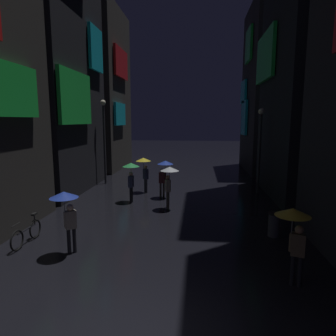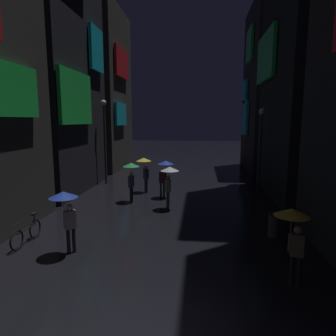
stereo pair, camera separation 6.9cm
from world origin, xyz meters
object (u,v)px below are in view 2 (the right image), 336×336
(pedestrian_foreground_left_blue, at_px, (66,205))
(pedestrian_foreground_right_clear, at_px, (169,176))
(pedestrian_midstreet_left_yellow, at_px, (293,225))
(streetlamp_right_far, at_px, (261,140))
(pedestrian_near_crossing_yellow, at_px, (144,165))
(pedestrian_far_right_blue, at_px, (165,169))
(trash_bin, at_px, (274,224))
(pedestrian_midstreet_centre_green, at_px, (131,171))
(bicycle_parked_at_storefront, at_px, (27,233))
(streetlamp_left_far, at_px, (105,132))

(pedestrian_foreground_left_blue, bearing_deg, pedestrian_foreground_right_clear, 63.07)
(pedestrian_midstreet_left_yellow, xyz_separation_m, streetlamp_right_far, (1.09, 10.43, 1.52))
(streetlamp_right_far, bearing_deg, pedestrian_near_crossing_yellow, -175.50)
(pedestrian_far_right_blue, xyz_separation_m, trash_bin, (4.79, -5.29, -1.20))
(pedestrian_foreground_right_clear, bearing_deg, pedestrian_midstreet_centre_green, 154.53)
(pedestrian_near_crossing_yellow, distance_m, pedestrian_midstreet_centre_green, 2.27)
(pedestrian_far_right_blue, xyz_separation_m, pedestrian_foreground_left_blue, (-2.28, -7.60, 0.00))
(pedestrian_foreground_right_clear, relative_size, bicycle_parked_at_storefront, 1.16)
(bicycle_parked_at_storefront, bearing_deg, pedestrian_foreground_left_blue, -19.68)
(pedestrian_foreground_left_blue, xyz_separation_m, streetlamp_left_far, (-2.23, 10.97, 1.88))
(trash_bin, bearing_deg, streetlamp_left_far, 137.03)
(pedestrian_far_right_blue, relative_size, trash_bin, 2.28)
(pedestrian_midstreet_left_yellow, relative_size, streetlamp_left_far, 0.37)
(pedestrian_far_right_blue, height_order, streetlamp_right_far, streetlamp_right_far)
(bicycle_parked_at_storefront, bearing_deg, streetlamp_right_far, 41.83)
(pedestrian_near_crossing_yellow, height_order, bicycle_parked_at_storefront, pedestrian_near_crossing_yellow)
(pedestrian_far_right_blue, xyz_separation_m, pedestrian_midstreet_centre_green, (-1.65, -1.14, 0.00))
(pedestrian_foreground_left_blue, relative_size, bicycle_parked_at_storefront, 1.16)
(pedestrian_midstreet_centre_green, relative_size, streetlamp_left_far, 0.37)
(pedestrian_far_right_blue, distance_m, trash_bin, 7.24)
(pedestrian_foreground_left_blue, relative_size, streetlamp_left_far, 0.37)
(pedestrian_foreground_left_blue, height_order, trash_bin, pedestrian_foreground_left_blue)
(pedestrian_far_right_blue, bearing_deg, pedestrian_foreground_right_clear, -77.31)
(pedestrian_near_crossing_yellow, height_order, streetlamp_left_far, streetlamp_left_far)
(pedestrian_midstreet_centre_green, relative_size, trash_bin, 2.28)
(trash_bin, bearing_deg, pedestrian_near_crossing_yellow, 133.83)
(pedestrian_near_crossing_yellow, bearing_deg, pedestrian_foreground_left_blue, -96.08)
(streetlamp_right_far, relative_size, streetlamp_left_far, 0.88)
(pedestrian_far_right_blue, height_order, streetlamp_left_far, streetlamp_left_far)
(pedestrian_far_right_blue, distance_m, pedestrian_midstreet_centre_green, 2.00)
(pedestrian_midstreet_centre_green, xyz_separation_m, streetlamp_left_far, (-2.86, 4.51, 1.88))
(pedestrian_far_right_blue, height_order, bicycle_parked_at_storefront, pedestrian_far_right_blue)
(pedestrian_midstreet_left_yellow, height_order, pedestrian_near_crossing_yellow, same)
(pedestrian_foreground_right_clear, xyz_separation_m, streetlamp_left_far, (-4.99, 5.52, 1.88))
(pedestrian_far_right_blue, bearing_deg, trash_bin, -47.84)
(streetlamp_right_far, bearing_deg, pedestrian_midstreet_left_yellow, -95.99)
(pedestrian_far_right_blue, bearing_deg, pedestrian_foreground_left_blue, -106.71)
(pedestrian_far_right_blue, bearing_deg, streetlamp_left_far, 143.21)
(streetlamp_right_far, bearing_deg, pedestrian_far_right_blue, -163.30)
(bicycle_parked_at_storefront, bearing_deg, pedestrian_far_right_blue, 59.41)
(bicycle_parked_at_storefront, relative_size, streetlamp_right_far, 0.36)
(pedestrian_far_right_blue, xyz_separation_m, pedestrian_midstreet_left_yellow, (4.40, -8.78, 0.00))
(trash_bin, bearing_deg, pedestrian_midstreet_left_yellow, -96.45)
(streetlamp_left_far, bearing_deg, pedestrian_foreground_right_clear, -47.90)
(pedestrian_near_crossing_yellow, distance_m, pedestrian_foreground_left_blue, 8.76)
(pedestrian_foreground_right_clear, bearing_deg, pedestrian_foreground_left_blue, -116.93)
(pedestrian_midstreet_centre_green, distance_m, trash_bin, 7.76)
(pedestrian_near_crossing_yellow, relative_size, pedestrian_midstreet_centre_green, 1.00)
(streetlamp_left_far, bearing_deg, trash_bin, -42.97)
(pedestrian_foreground_left_blue, xyz_separation_m, bicycle_parked_at_storefront, (-1.82, 0.65, -1.28))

